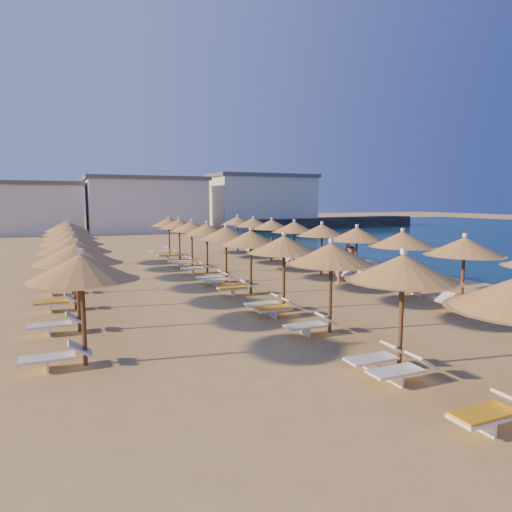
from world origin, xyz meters
name	(u,v)px	position (x,y,z in m)	size (l,w,h in m)	color
ground	(300,293)	(0.00, 0.00, 0.00)	(220.00, 220.00, 0.00)	tan
jetty	(334,222)	(29.74, 42.87, 0.75)	(30.00, 4.00, 1.50)	black
hotel_blocks	(160,204)	(2.89, 45.11, 3.70)	(48.94, 10.32, 8.10)	beige
parasol_row_east	(338,233)	(3.64, 2.45, 2.51)	(2.90, 32.61, 3.05)	brown
parasol_row_west	(238,236)	(-2.11, 2.45, 2.51)	(2.90, 32.61, 3.05)	brown
parasol_row_inland	(71,239)	(-9.54, 4.10, 2.51)	(2.90, 22.71, 3.05)	brown
loungers	(250,279)	(-1.39, 2.64, 0.34)	(16.29, 30.30, 0.66)	white
beachgoer_b	(351,264)	(3.88, 1.54, 0.93)	(0.90, 0.70, 1.86)	tan
beachgoer_a	(338,266)	(3.07, 1.54, 0.88)	(0.64, 0.42, 1.77)	tan
beachgoer_c	(347,257)	(5.82, 4.70, 0.85)	(0.99, 0.41, 1.70)	tan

